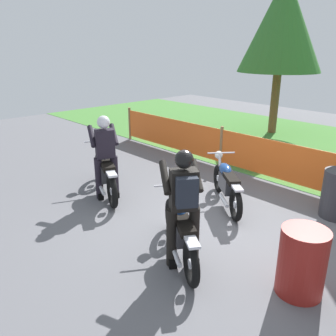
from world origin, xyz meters
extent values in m
cube|color=#5B5B60|center=(0.00, 0.00, -0.01)|extent=(24.00, 24.00, 0.02)
cylinder|color=olive|center=(-5.71, 2.46, 0.53)|extent=(0.08, 0.08, 1.05)
cylinder|color=olive|center=(-1.90, 2.46, 0.53)|extent=(0.08, 0.08, 1.05)
cube|color=orange|center=(-3.81, 2.46, 0.54)|extent=(3.73, 0.02, 0.85)
cube|color=orange|center=(0.00, 2.46, 0.54)|extent=(3.73, 0.02, 0.85)
cylinder|color=brown|center=(-3.00, 6.74, 1.05)|extent=(0.28, 0.28, 2.10)
cone|color=#33702D|center=(-3.00, 6.74, 3.63)|extent=(2.75, 2.75, 3.06)
torus|color=black|center=(-0.90, 1.14, 0.30)|extent=(0.54, 0.45, 0.60)
cylinder|color=silver|center=(-0.90, 1.14, 0.30)|extent=(0.14, 0.12, 0.13)
torus|color=black|center=(0.13, 0.34, 0.30)|extent=(0.54, 0.45, 0.60)
cylinder|color=silver|center=(0.13, 0.34, 0.30)|extent=(0.14, 0.12, 0.13)
cube|color=#38383D|center=(-0.35, 0.71, 0.47)|extent=(0.58, 0.52, 0.30)
ellipsoid|color=navy|center=(-0.52, 0.84, 0.67)|extent=(0.52, 0.47, 0.21)
cube|color=black|center=(-0.16, 0.57, 0.64)|extent=(0.54, 0.48, 0.09)
cube|color=silver|center=(0.13, 0.34, 0.63)|extent=(0.36, 0.32, 0.04)
cylinder|color=silver|center=(-0.86, 1.10, 0.57)|extent=(0.20, 0.17, 0.53)
sphere|color=white|center=(-0.98, 1.19, 0.78)|extent=(0.24, 0.24, 0.17)
cylinder|color=silver|center=(-0.83, 1.08, 0.89)|extent=(0.37, 0.46, 0.03)
cylinder|color=silver|center=(-0.21, 0.43, 0.24)|extent=(0.45, 0.37, 0.07)
torus|color=black|center=(-0.31, -0.82, 0.30)|extent=(0.57, 0.41, 0.61)
cylinder|color=silver|center=(-0.31, -0.82, 0.30)|extent=(0.14, 0.12, 0.13)
torus|color=black|center=(0.81, -1.54, 0.30)|extent=(0.57, 0.41, 0.61)
cylinder|color=silver|center=(0.81, -1.54, 0.30)|extent=(0.14, 0.12, 0.13)
cube|color=#38383D|center=(0.29, -1.20, 0.48)|extent=(0.60, 0.50, 0.30)
ellipsoid|color=navy|center=(0.11, -1.09, 0.68)|extent=(0.54, 0.46, 0.21)
cube|color=black|center=(0.49, -1.33, 0.66)|extent=(0.56, 0.46, 0.10)
cube|color=silver|center=(0.81, -1.54, 0.64)|extent=(0.37, 0.31, 0.04)
cylinder|color=silver|center=(-0.26, -0.85, 0.58)|extent=(0.22, 0.16, 0.54)
sphere|color=white|center=(-0.39, -0.77, 0.80)|extent=(0.24, 0.24, 0.17)
cylinder|color=silver|center=(-0.23, -0.87, 0.90)|extent=(0.33, 0.50, 0.03)
cylinder|color=silver|center=(0.46, -1.47, 0.24)|extent=(0.48, 0.34, 0.07)
torus|color=black|center=(-3.12, -0.38, 0.33)|extent=(0.65, 0.37, 0.66)
cylinder|color=silver|center=(-3.12, -0.38, 0.33)|extent=(0.16, 0.11, 0.15)
torus|color=black|center=(-1.79, -0.96, 0.33)|extent=(0.65, 0.37, 0.66)
cylinder|color=silver|center=(-1.79, -0.96, 0.33)|extent=(0.16, 0.11, 0.15)
cube|color=#38383D|center=(-2.41, -0.69, 0.52)|extent=(0.67, 0.47, 0.33)
ellipsoid|color=#B7B7C1|center=(-2.63, -0.59, 0.75)|extent=(0.59, 0.44, 0.23)
cube|color=black|center=(-2.17, -0.79, 0.72)|extent=(0.62, 0.44, 0.10)
cube|color=silver|center=(-1.79, -0.96, 0.69)|extent=(0.41, 0.30, 0.04)
cylinder|color=silver|center=(-3.06, -0.41, 0.63)|extent=(0.24, 0.15, 0.59)
sphere|color=white|center=(-3.22, -0.34, 0.87)|extent=(0.25, 0.25, 0.19)
cylinder|color=silver|center=(-3.03, -0.42, 0.99)|extent=(0.28, 0.58, 0.03)
cylinder|color=silver|center=(-2.18, -0.95, 0.27)|extent=(0.55, 0.29, 0.07)
cylinder|color=black|center=(0.33, -1.42, 0.43)|extent=(0.21, 0.21, 0.86)
cube|color=black|center=(0.33, -1.42, 0.06)|extent=(0.28, 0.23, 0.12)
cylinder|color=black|center=(0.50, -1.15, 0.43)|extent=(0.21, 0.21, 0.86)
cube|color=black|center=(0.50, -1.15, 0.06)|extent=(0.28, 0.23, 0.12)
cube|color=black|center=(0.41, -1.28, 1.14)|extent=(0.40, 0.43, 0.56)
cylinder|color=black|center=(0.14, -1.37, 1.26)|extent=(0.46, 0.34, 0.38)
cylinder|color=black|center=(0.38, -1.00, 1.26)|extent=(0.46, 0.34, 0.38)
sphere|color=black|center=(0.41, -1.28, 1.56)|extent=(0.35, 0.35, 0.25)
cube|color=black|center=(0.33, -1.23, 1.56)|extent=(0.12, 0.17, 0.08)
cube|color=#1E232D|center=(0.56, -1.37, 1.18)|extent=(0.29, 0.32, 0.40)
cylinder|color=black|center=(-2.33, -0.90, 0.43)|extent=(0.20, 0.20, 0.86)
cube|color=black|center=(-2.33, -0.90, 0.06)|extent=(0.28, 0.20, 0.12)
cylinder|color=black|center=(-2.20, -0.60, 0.43)|extent=(0.20, 0.20, 0.86)
cube|color=black|center=(-2.20, -0.60, 0.06)|extent=(0.28, 0.20, 0.12)
cube|color=black|center=(-2.26, -0.75, 1.14)|extent=(0.36, 0.43, 0.56)
cylinder|color=black|center=(-2.52, -0.88, 1.26)|extent=(0.48, 0.28, 0.38)
cylinder|color=black|center=(-2.34, -0.48, 1.26)|extent=(0.48, 0.28, 0.38)
sphere|color=silver|center=(-2.26, -0.75, 1.56)|extent=(0.33, 0.33, 0.25)
cube|color=black|center=(-2.36, -0.71, 1.56)|extent=(0.10, 0.18, 0.08)
cylinder|color=maroon|center=(1.85, -0.66, 0.44)|extent=(0.58, 0.58, 0.88)
camera|label=1|loc=(3.40, -4.37, 2.96)|focal=37.42mm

